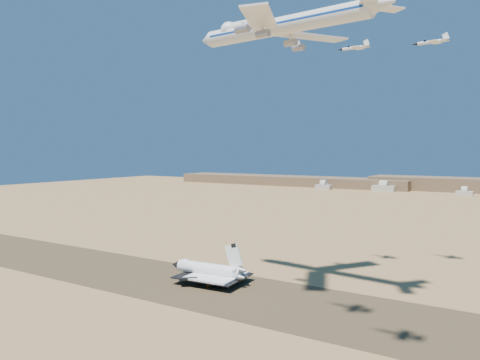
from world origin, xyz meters
The scene contains 10 objects.
ground centered at (0.00, 0.00, 0.00)m, with size 1200.00×1200.00×0.00m, color #AA794B.
runway centered at (0.00, 0.00, 0.03)m, with size 600.00×50.00×0.06m, color #4C3D26.
hangars centered at (-64.00, 478.43, 4.83)m, with size 200.50×29.50×30.00m.
shuttle centered at (-3.83, 7.20, 4.83)m, with size 36.54×23.96×17.97m.
carrier_747 centered at (28.39, 5.94, 101.08)m, with size 82.17×63.16×20.42m.
crew_a centered at (0.83, 1.07, 0.85)m, with size 0.58×0.38×1.58m, color orange.
crew_b centered at (0.75, -0.05, 0.87)m, with size 0.79×0.46×1.63m, color orange.
crew_c centered at (6.39, 2.45, 1.00)m, with size 1.10×0.56×1.88m, color orange.
chase_jet_e centered at (43.20, 50.12, 99.80)m, with size 14.62×7.94×3.64m.
chase_jet_f centered at (71.55, 66.80, 102.08)m, with size 15.72×8.67×3.92m.
Camera 1 is at (110.66, -149.79, 55.64)m, focal length 35.00 mm.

